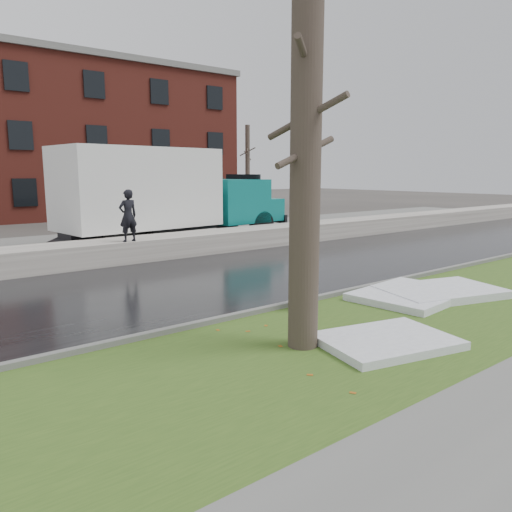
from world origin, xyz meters
TOP-DOWN VIEW (x-y plane):
  - ground at (0.00, 0.00)m, footprint 120.00×120.00m
  - verge at (0.00, -1.25)m, footprint 60.00×4.50m
  - road at (0.00, 4.50)m, footprint 60.00×7.00m
  - parking_lot at (0.00, 13.00)m, footprint 60.00×9.00m
  - curb at (0.00, 1.00)m, footprint 60.00×0.15m
  - snowbank at (0.00, 8.70)m, footprint 60.00×1.60m
  - brick_building at (2.00, 30.00)m, footprint 26.00×12.00m
  - bg_tree_right at (16.00, 24.00)m, footprint 1.40×1.62m
  - fire_hydrant at (-0.47, 0.57)m, footprint 0.46×0.43m
  - tree at (-2.11, -1.03)m, footprint 1.31×1.55m
  - box_truck at (1.95, 11.15)m, footprint 11.74×3.63m
  - worker at (-1.07, 8.10)m, footprint 0.63×0.43m
  - snow_patch_near at (2.14, -0.25)m, footprint 2.79×2.26m
  - snow_patch_far at (-0.96, -1.89)m, footprint 2.51×2.07m
  - snow_patch_side at (2.92, -0.54)m, footprint 3.20×2.52m

SIDE VIEW (x-z plane):
  - ground at x=0.00m, z-range 0.00..0.00m
  - road at x=0.00m, z-range 0.00..0.03m
  - parking_lot at x=0.00m, z-range 0.00..0.03m
  - verge at x=0.00m, z-range 0.00..0.04m
  - curb at x=0.00m, z-range 0.00..0.14m
  - snow_patch_far at x=-0.96m, z-range 0.04..0.18m
  - snow_patch_near at x=2.14m, z-range 0.04..0.20m
  - snow_patch_side at x=2.92m, z-range 0.04..0.22m
  - snowbank at x=0.00m, z-range 0.00..0.75m
  - fire_hydrant at x=-0.47m, z-range 0.07..1.01m
  - worker at x=-1.07m, z-range 0.75..2.42m
  - box_truck at x=1.95m, z-range 0.11..3.99m
  - tree at x=-2.11m, z-range 0.06..6.35m
  - bg_tree_right at x=16.00m, z-range 0.08..6.58m
  - brick_building at x=2.00m, z-range 0.00..10.00m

